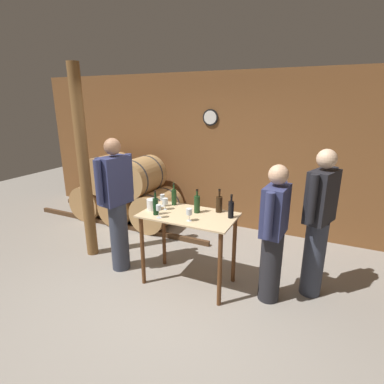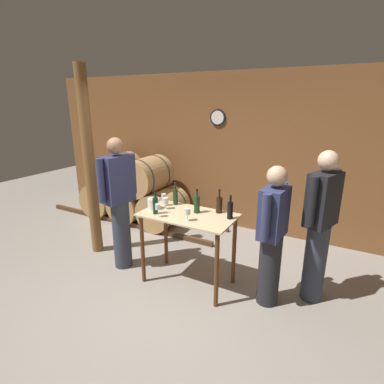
{
  "view_description": "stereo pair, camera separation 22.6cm",
  "coord_description": "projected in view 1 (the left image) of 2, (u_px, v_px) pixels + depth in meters",
  "views": [
    {
      "loc": [
        1.51,
        -2.54,
        2.22
      ],
      "look_at": [
        0.06,
        0.55,
        1.18
      ],
      "focal_mm": 28.0,
      "sensor_mm": 36.0,
      "label": 1
    },
    {
      "loc": [
        1.72,
        -2.44,
        2.22
      ],
      "look_at": [
        0.06,
        0.55,
        1.18
      ],
      "focal_mm": 28.0,
      "sensor_mm": 36.0,
      "label": 2
    }
  ],
  "objects": [
    {
      "name": "ground_plane",
      "position": [
        167.0,
        301.0,
        3.47
      ],
      "size": [
        14.0,
        14.0,
        0.0
      ],
      "primitive_type": "plane",
      "color": "gray"
    },
    {
      "name": "wine_bottle_center",
      "position": [
        197.0,
        204.0,
        3.59
      ],
      "size": [
        0.07,
        0.07,
        0.29
      ],
      "color": "#193819",
      "rests_on": "tasting_table"
    },
    {
      "name": "wine_glass_far_side",
      "position": [
        189.0,
        212.0,
        3.34
      ],
      "size": [
        0.07,
        0.07,
        0.15
      ],
      "color": "silver",
      "rests_on": "tasting_table"
    },
    {
      "name": "wine_bottle_right",
      "position": [
        219.0,
        204.0,
        3.61
      ],
      "size": [
        0.08,
        0.08,
        0.29
      ],
      "color": "black",
      "rests_on": "tasting_table"
    },
    {
      "name": "person_host",
      "position": [
        318.0,
        222.0,
        3.35
      ],
      "size": [
        0.34,
        0.56,
        1.74
      ],
      "color": "#333847",
      "rests_on": "ground_plane"
    },
    {
      "name": "wine_glass_near_center",
      "position": [
        165.0,
        202.0,
        3.69
      ],
      "size": [
        0.07,
        0.07,
        0.15
      ],
      "color": "silver",
      "rests_on": "tasting_table"
    },
    {
      "name": "wine_bottle_far_right",
      "position": [
        231.0,
        209.0,
        3.43
      ],
      "size": [
        0.07,
        0.07,
        0.28
      ],
      "color": "black",
      "rests_on": "tasting_table"
    },
    {
      "name": "tasting_table",
      "position": [
        188.0,
        229.0,
        3.62
      ],
      "size": [
        1.13,
        0.64,
        0.93
      ],
      "color": "#D1B284",
      "rests_on": "ground_plane"
    },
    {
      "name": "wine_glass_near_right",
      "position": [
        159.0,
        208.0,
        3.42
      ],
      "size": [
        0.06,
        0.06,
        0.16
      ],
      "color": "silver",
      "rests_on": "tasting_table"
    },
    {
      "name": "wooden_post",
      "position": [
        84.0,
        166.0,
        4.17
      ],
      "size": [
        0.16,
        0.16,
        2.7
      ],
      "color": "brown",
      "rests_on": "ground_plane"
    },
    {
      "name": "wine_bottle_left",
      "position": [
        174.0,
        196.0,
        3.86
      ],
      "size": [
        0.06,
        0.06,
        0.29
      ],
      "color": "#193819",
      "rests_on": "tasting_table"
    },
    {
      "name": "person_visitor_bearded",
      "position": [
        273.0,
        232.0,
        3.27
      ],
      "size": [
        0.25,
        0.59,
        1.6
      ],
      "color": "#232328",
      "rests_on": "ground_plane"
    },
    {
      "name": "wine_bottle_far_left",
      "position": [
        156.0,
        206.0,
        3.52
      ],
      "size": [
        0.06,
        0.06,
        0.3
      ],
      "color": "black",
      "rests_on": "tasting_table"
    },
    {
      "name": "barrel_rack",
      "position": [
        125.0,
        193.0,
        5.64
      ],
      "size": [
        3.7,
        0.81,
        1.26
      ],
      "color": "#4C331E",
      "rests_on": "ground_plane"
    },
    {
      "name": "person_visitor_with_scarf",
      "position": [
        117.0,
        203.0,
        3.88
      ],
      "size": [
        0.29,
        0.58,
        1.79
      ],
      "color": "#333847",
      "rests_on": "ground_plane"
    },
    {
      "name": "back_wall",
      "position": [
        235.0,
        153.0,
        5.2
      ],
      "size": [
        8.4,
        0.08,
        2.7
      ],
      "color": "brown",
      "rests_on": "ground_plane"
    },
    {
      "name": "ice_bucket",
      "position": [
        152.0,
        205.0,
        3.69
      ],
      "size": [
        0.14,
        0.14,
        0.14
      ],
      "color": "white",
      "rests_on": "tasting_table"
    },
    {
      "name": "wine_glass_near_left",
      "position": [
        162.0,
        198.0,
        3.8
      ],
      "size": [
        0.06,
        0.06,
        0.16
      ],
      "color": "silver",
      "rests_on": "tasting_table"
    }
  ]
}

